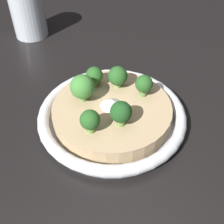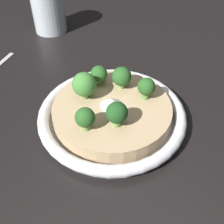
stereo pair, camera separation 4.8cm
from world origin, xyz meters
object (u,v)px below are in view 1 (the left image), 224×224
object	(u,v)px
broccoli_back_left	(90,121)
broccoli_back	(82,87)
broccoli_right	(118,76)
broccoli_front_right	(144,84)
broccoli_left	(122,113)
drinking_glass	(28,13)
risotto_bowl	(112,114)
broccoli_back_right	(94,75)

from	to	relation	value
broccoli_back_left	broccoli_back	bearing A→B (deg)	-4.51
broccoli_right	broccoli_front_right	size ratio (longest dim) A/B	1.04
broccoli_right	broccoli_left	distance (m)	0.09
drinking_glass	broccoli_front_right	bearing A→B (deg)	-155.27
risotto_bowl	broccoli_right	bearing A→B (deg)	-28.53
risotto_bowl	broccoli_left	size ratio (longest dim) A/B	5.91
risotto_bowl	broccoli_back_right	size ratio (longest dim) A/B	6.95
broccoli_front_right	broccoli_back	distance (m)	0.10
risotto_bowl	drinking_glass	world-z (taller)	drinking_glass
broccoli_back_right	broccoli_back_left	bearing A→B (deg)	162.20
broccoli_back	broccoli_back_left	bearing A→B (deg)	175.49
broccoli_left	broccoli_back_left	distance (m)	0.05
broccoli_front_right	broccoli_left	distance (m)	0.08
broccoli_front_right	broccoli_back_right	bearing A→B (deg)	53.87
broccoli_back	drinking_glass	distance (m)	0.34
broccoli_front_right	broccoli_left	world-z (taller)	broccoli_left
broccoli_left	broccoli_back_left	size ratio (longest dim) A/B	1.09
broccoli_front_right	broccoli_back	world-z (taller)	broccoli_back
broccoli_right	broccoli_back_left	world-z (taller)	broccoli_right
broccoli_back	broccoli_back_right	distance (m)	0.05
broccoli_left	broccoli_back_left	xyz separation A→B (m)	(-0.00, 0.05, -0.00)
broccoli_right	broccoli_front_right	world-z (taller)	broccoli_right
broccoli_front_right	broccoli_back_left	size ratio (longest dim) A/B	1.01
broccoli_right	broccoli_front_right	distance (m)	0.05
broccoli_front_right	broccoli_back_right	xyz separation A→B (m)	(0.05, 0.07, -0.00)
broccoli_back_left	broccoli_back	distance (m)	0.07
broccoli_left	drinking_glass	xyz separation A→B (m)	(0.41, 0.10, -0.01)
risotto_bowl	broccoli_back	distance (m)	0.07
drinking_glass	broccoli_back	bearing A→B (deg)	-169.77
broccoli_back_left	drinking_glass	world-z (taller)	drinking_glass
risotto_bowl	broccoli_back	xyz separation A→B (m)	(0.03, 0.04, 0.05)
risotto_bowl	broccoli_back	bearing A→B (deg)	56.26
broccoli_back_left	drinking_glass	size ratio (longest dim) A/B	0.34
broccoli_back	drinking_glass	size ratio (longest dim) A/B	0.43
risotto_bowl	broccoli_front_right	world-z (taller)	broccoli_front_right
broccoli_back	drinking_glass	world-z (taller)	drinking_glass
broccoli_front_right	drinking_glass	world-z (taller)	drinking_glass
broccoli_right	broccoli_back	size ratio (longest dim) A/B	0.84
broccoli_right	drinking_glass	bearing A→B (deg)	21.83
risotto_bowl	broccoli_back_right	distance (m)	0.08
broccoli_left	drinking_glass	bearing A→B (deg)	14.28
risotto_bowl	drinking_glass	size ratio (longest dim) A/B	2.21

